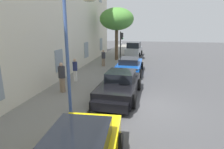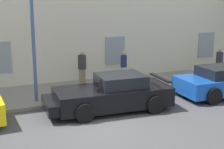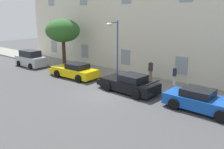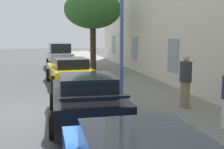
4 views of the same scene
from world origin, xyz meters
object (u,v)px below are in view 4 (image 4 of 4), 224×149
sportscar_red_lead (69,72)px  pedestrian_bystander (185,81)px  sportscar_yellow_flank (85,99)px  hatchback_parked (60,57)px  street_lamp (111,4)px  tree_midblock (93,10)px

sportscar_red_lead → pedestrian_bystander: pedestrian_bystander is taller
sportscar_yellow_flank → pedestrian_bystander: pedestrian_bystander is taller
hatchback_parked → street_lamp: street_lamp is taller
sportscar_yellow_flank → tree_midblock: bearing=169.1°
hatchback_parked → sportscar_red_lead: bearing=0.5°
sportscar_yellow_flank → sportscar_red_lead: bearing=179.2°
sportscar_red_lead → sportscar_yellow_flank: size_ratio=1.01×
hatchback_parked → street_lamp: (11.21, 1.36, 2.91)m
sportscar_yellow_flank → street_lamp: (-2.55, 1.38, 3.10)m
sportscar_red_lead → tree_midblock: size_ratio=0.98×
hatchback_parked → pedestrian_bystander: bearing=13.8°
sportscar_red_lead → street_lamp: (3.87, 1.29, 3.12)m
sportscar_red_lead → hatchback_parked: (-7.33, -0.07, 0.21)m
hatchback_parked → pedestrian_bystander: 14.08m
sportscar_red_lead → hatchback_parked: size_ratio=1.31×
sportscar_red_lead → tree_midblock: tree_midblock is taller
sportscar_yellow_flank → pedestrian_bystander: size_ratio=2.82×
tree_midblock → street_lamp: tree_midblock is taller
sportscar_red_lead → street_lamp: 5.14m
hatchback_parked → tree_midblock: (3.58, 1.94, 3.22)m
sportscar_red_lead → street_lamp: size_ratio=0.99×
hatchback_parked → tree_midblock: tree_midblock is taller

